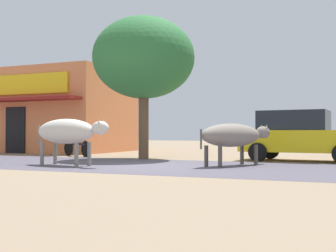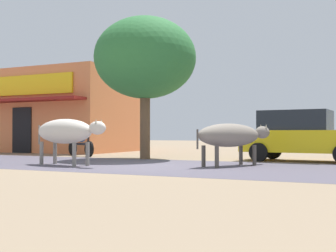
# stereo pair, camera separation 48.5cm
# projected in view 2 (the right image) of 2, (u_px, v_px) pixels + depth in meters

# --- Properties ---
(ground) EXTENTS (80.00, 80.00, 0.00)m
(ground) POSITION_uv_depth(u_px,v_px,m) (145.00, 165.00, 12.16)
(ground) COLOR #8D785D
(asphalt_road) EXTENTS (72.00, 5.20, 0.00)m
(asphalt_road) POSITION_uv_depth(u_px,v_px,m) (145.00, 165.00, 12.16)
(asphalt_road) COLOR #524D5A
(asphalt_road) RESTS_ON ground
(storefront_left_cafe) EXTENTS (8.79, 5.85, 3.99)m
(storefront_left_cafe) POSITION_uv_depth(u_px,v_px,m) (47.00, 112.00, 22.46)
(storefront_left_cafe) COLOR #E47F4C
(storefront_left_cafe) RESTS_ON ground
(roadside_tree) EXTENTS (3.60, 3.60, 5.01)m
(roadside_tree) POSITION_uv_depth(u_px,v_px,m) (145.00, 58.00, 15.26)
(roadside_tree) COLOR brown
(roadside_tree) RESTS_ON ground
(parked_hatchback_car) EXTENTS (4.03, 2.06, 1.64)m
(parked_hatchback_car) POSITION_uv_depth(u_px,v_px,m) (302.00, 135.00, 13.95)
(parked_hatchback_car) COLOR gold
(parked_hatchback_car) RESTS_ON ground
(parked_motorcycle) EXTENTS (1.81, 0.95, 1.05)m
(parked_motorcycle) POSITION_uv_depth(u_px,v_px,m) (81.00, 144.00, 17.10)
(parked_motorcycle) COLOR black
(parked_motorcycle) RESTS_ON ground
(cow_near_brown) EXTENTS (2.67, 1.07, 1.31)m
(cow_near_brown) POSITION_uv_depth(u_px,v_px,m) (66.00, 132.00, 12.18)
(cow_near_brown) COLOR beige
(cow_near_brown) RESTS_ON ground
(cow_far_dark) EXTENTS (1.74, 2.67, 1.17)m
(cow_far_dark) POSITION_uv_depth(u_px,v_px,m) (231.00, 136.00, 11.86)
(cow_far_dark) COLOR gray
(cow_far_dark) RESTS_ON ground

